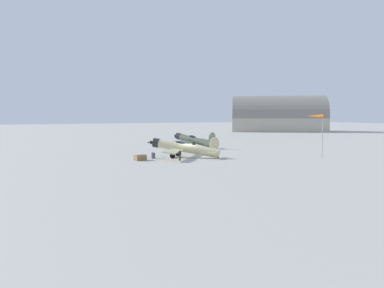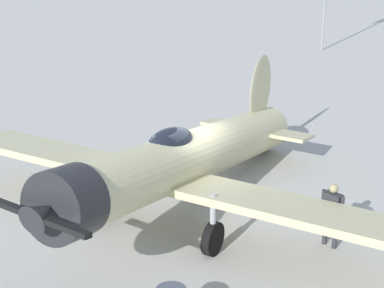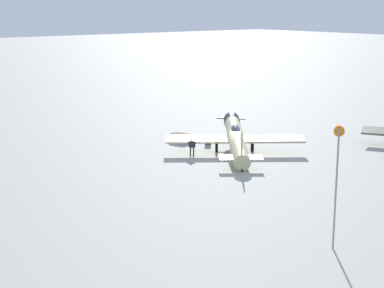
# 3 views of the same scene
# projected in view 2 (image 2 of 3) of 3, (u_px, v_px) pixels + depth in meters

# --- Properties ---
(ground_plane) EXTENTS (400.00, 400.00, 0.00)m
(ground_plane) POSITION_uv_depth(u_px,v_px,m) (192.00, 208.00, 16.83)
(ground_plane) COLOR #A8A59E
(airplane_foreground) EXTENTS (10.15, 10.57, 3.34)m
(airplane_foreground) POSITION_uv_depth(u_px,v_px,m) (182.00, 161.00, 15.87)
(airplane_foreground) COLOR beige
(airplane_foreground) RESTS_ON ground_plane
(ground_crew_mechanic) EXTENTS (0.52, 0.42, 1.57)m
(ground_crew_mechanic) POSITION_uv_depth(u_px,v_px,m) (332.00, 209.00, 14.65)
(ground_crew_mechanic) COLOR #2D2D33
(ground_crew_mechanic) RESTS_ON ground_plane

